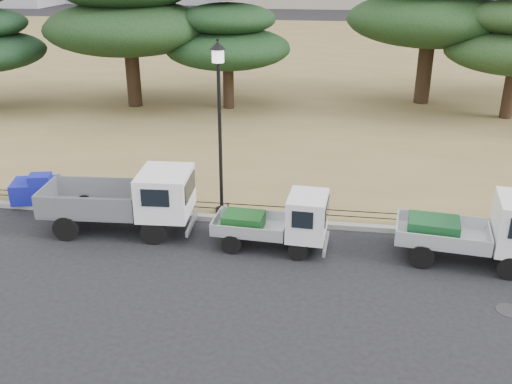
% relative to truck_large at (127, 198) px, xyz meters
% --- Properties ---
extents(ground, '(220.00, 220.00, 0.00)m').
position_rel_truck_large_xyz_m(ground, '(3.81, -1.55, -1.07)').
color(ground, black).
extents(lawn, '(120.00, 56.00, 0.15)m').
position_rel_truck_large_xyz_m(lawn, '(3.81, 29.05, -0.99)').
color(lawn, olive).
rests_on(lawn, ground).
extents(curb, '(120.00, 0.25, 0.16)m').
position_rel_truck_large_xyz_m(curb, '(3.81, 1.05, -0.99)').
color(curb, gray).
rests_on(curb, ground).
extents(truck_large, '(4.51, 2.02, 1.92)m').
position_rel_truck_large_xyz_m(truck_large, '(0.00, 0.00, 0.00)').
color(truck_large, black).
rests_on(truck_large, ground).
extents(truck_kei_front, '(3.23, 1.53, 1.67)m').
position_rel_truck_large_xyz_m(truck_kei_front, '(4.61, -0.44, -0.24)').
color(truck_kei_front, black).
rests_on(truck_kei_front, ground).
extents(truck_kei_rear, '(3.88, 2.02, 1.95)m').
position_rel_truck_large_xyz_m(truck_kei_rear, '(10.01, -0.46, -0.10)').
color(truck_kei_rear, black).
rests_on(truck_kei_rear, ground).
extents(street_lamp, '(0.48, 0.48, 5.32)m').
position_rel_truck_large_xyz_m(street_lamp, '(2.58, 1.35, 2.68)').
color(street_lamp, black).
rests_on(street_lamp, lawn).
extents(pipe_fence, '(38.00, 0.04, 0.40)m').
position_rel_truck_large_xyz_m(pipe_fence, '(3.81, 1.20, -0.63)').
color(pipe_fence, black).
rests_on(pipe_fence, lawn).
extents(tarp_pile, '(1.67, 1.40, 0.97)m').
position_rel_truck_large_xyz_m(tarp_pile, '(-3.70, 1.42, -0.53)').
color(tarp_pile, '#141BA2').
rests_on(tarp_pile, lawn).
extents(manhole, '(0.60, 0.60, 0.01)m').
position_rel_truck_large_xyz_m(manhole, '(10.31, -2.75, -1.06)').
color(manhole, '#2D2D30').
rests_on(manhole, ground).
extents(pine_west_near, '(8.55, 8.55, 8.55)m').
position_rel_truck_large_xyz_m(pine_west_near, '(-4.78, 14.12, 4.01)').
color(pine_west_near, black).
rests_on(pine_west_near, lawn).
extents(pine_center_left, '(6.43, 6.43, 6.54)m').
position_rel_truck_large_xyz_m(pine_center_left, '(0.29, 14.38, 2.86)').
color(pine_center_left, black).
rests_on(pine_center_left, lawn).
extents(pine_center_right, '(8.67, 8.67, 9.20)m').
position_rel_truck_large_xyz_m(pine_center_right, '(10.54, 17.07, 4.41)').
color(pine_center_right, black).
rests_on(pine_center_right, lawn).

